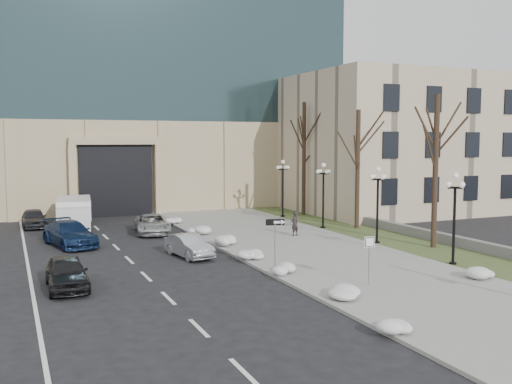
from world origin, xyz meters
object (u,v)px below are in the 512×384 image
Objects in this scene: keep_sign at (369,250)px; lamppost_c at (323,187)px; car_e at (34,218)px; lamppost_a at (455,206)px; car_d at (152,224)px; pedestrian at (295,223)px; car_b at (189,246)px; one_way_sign at (278,228)px; lamppost_b at (378,195)px; car_a at (67,273)px; box_truck at (74,214)px; lamppost_d at (283,181)px; car_c at (70,234)px.

lamppost_c reaches higher than keep_sign.
car_e is 29.23m from lamppost_a.
car_d is at bearing -41.07° from car_e.
pedestrian is at bearing 107.73° from lamppost_a.
car_e is (-7.29, 14.68, 0.07)m from car_b.
lamppost_b reaches higher than one_way_sign.
box_truck is at bearing 83.68° from car_a.
keep_sign is (-2.96, -12.62, 0.73)m from pedestrian.
car_a is 0.87× the size of car_d.
car_d is 0.99× the size of lamppost_d.
car_b is 0.79× the size of lamppost_d.
lamppost_a and lamppost_c have the same top height.
box_truck is at bearing 142.24° from car_d.
lamppost_d is at bearing 90.00° from lamppost_b.
car_a is 0.60× the size of box_truck.
car_d reaches higher than car_b.
pedestrian is at bearing -31.32° from box_truck.
pedestrian is at bearing 27.55° from car_a.
lamppost_b reaches higher than car_e.
lamppost_b is (0.00, 6.50, 0.00)m from lamppost_a.
car_c is 0.75× the size of box_truck.
car_c reaches higher than car_a.
lamppost_d reaches higher than pedestrian.
lamppost_a reaches higher than car_e.
box_truck is at bearing 138.75° from lamppost_b.
keep_sign is at bearing -163.84° from lamppost_a.
pedestrian is 0.23× the size of box_truck.
lamppost_d is (0.00, 13.00, 0.00)m from lamppost_b.
lamppost_a is 19.50m from lamppost_d.
car_d is at bearing 119.27° from one_way_sign.
car_d is at bearing -39.05° from box_truck.
box_truck reaches higher than car_c.
car_a reaches higher than car_b.
lamppost_c is at bearing 72.88° from keep_sign.
keep_sign reaches higher than car_c.
lamppost_a reaches higher than pedestrian.
car_b is 0.79× the size of lamppost_b.
car_c is 18.79m from lamppost_b.
lamppost_c is at bearing -26.88° from car_e.
keep_sign is 16.24m from lamppost_c.
car_b is 0.73× the size of car_c.
box_truck is 18.12m from lamppost_c.
pedestrian is 9.63m from lamppost_d.
car_a is at bearing -169.78° from lamppost_b.
pedestrian is at bearing 12.13° from car_b.
car_e is at bearing 159.20° from box_truck.
one_way_sign is 9.06m from lamppost_a.
car_b is at bearing -61.01° from car_c.
lamppost_a is at bearing -46.12° from car_d.
car_b is at bearing 147.34° from lamppost_a.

